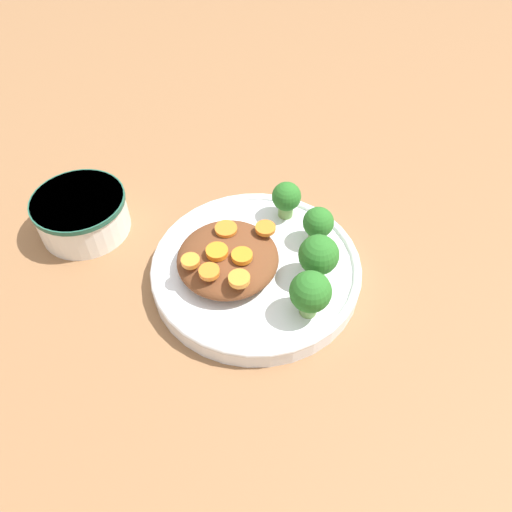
% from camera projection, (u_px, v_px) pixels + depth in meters
% --- Properties ---
extents(ground_plane, '(4.00, 4.00, 0.00)m').
position_uv_depth(ground_plane, '(256.00, 276.00, 0.57)').
color(ground_plane, '#8C603D').
extents(plate, '(0.23, 0.23, 0.03)m').
position_uv_depth(plate, '(256.00, 269.00, 0.56)').
color(plate, white).
rests_on(plate, ground_plane).
extents(dip_bowl, '(0.11, 0.11, 0.05)m').
position_uv_depth(dip_bowl, '(81.00, 212.00, 0.60)').
color(dip_bowl, white).
rests_on(dip_bowl, ground_plane).
extents(stew_mound, '(0.11, 0.11, 0.03)m').
position_uv_depth(stew_mound, '(228.00, 258.00, 0.54)').
color(stew_mound, brown).
rests_on(stew_mound, plate).
extents(broccoli_floret_0, '(0.04, 0.04, 0.06)m').
position_uv_depth(broccoli_floret_0, '(319.00, 256.00, 0.52)').
color(broccoli_floret_0, '#7FA85B').
rests_on(broccoli_floret_0, plate).
extents(broccoli_floret_1, '(0.04, 0.04, 0.05)m').
position_uv_depth(broccoli_floret_1, '(318.00, 224.00, 0.56)').
color(broccoli_floret_1, '#759E51').
rests_on(broccoli_floret_1, plate).
extents(broccoli_floret_2, '(0.04, 0.04, 0.05)m').
position_uv_depth(broccoli_floret_2, '(310.00, 293.00, 0.49)').
color(broccoli_floret_2, '#759E51').
rests_on(broccoli_floret_2, plate).
extents(broccoli_floret_3, '(0.03, 0.03, 0.05)m').
position_uv_depth(broccoli_floret_3, '(286.00, 198.00, 0.58)').
color(broccoli_floret_3, '#759E51').
rests_on(broccoli_floret_3, plate).
extents(carrot_slice_0, '(0.02, 0.02, 0.01)m').
position_uv_depth(carrot_slice_0, '(190.00, 261.00, 0.51)').
color(carrot_slice_0, orange).
rests_on(carrot_slice_0, stew_mound).
extents(carrot_slice_1, '(0.02, 0.02, 0.00)m').
position_uv_depth(carrot_slice_1, '(226.00, 229.00, 0.54)').
color(carrot_slice_1, orange).
rests_on(carrot_slice_1, stew_mound).
extents(carrot_slice_2, '(0.02, 0.02, 0.01)m').
position_uv_depth(carrot_slice_2, '(242.00, 256.00, 0.52)').
color(carrot_slice_2, orange).
rests_on(carrot_slice_2, stew_mound).
extents(carrot_slice_3, '(0.02, 0.02, 0.01)m').
position_uv_depth(carrot_slice_3, '(239.00, 279.00, 0.50)').
color(carrot_slice_3, orange).
rests_on(carrot_slice_3, stew_mound).
extents(carrot_slice_4, '(0.02, 0.02, 0.00)m').
position_uv_depth(carrot_slice_4, '(265.00, 228.00, 0.54)').
color(carrot_slice_4, orange).
rests_on(carrot_slice_4, stew_mound).
extents(carrot_slice_5, '(0.02, 0.02, 0.01)m').
position_uv_depth(carrot_slice_5, '(217.00, 252.00, 0.52)').
color(carrot_slice_5, orange).
rests_on(carrot_slice_5, stew_mound).
extents(carrot_slice_6, '(0.02, 0.02, 0.01)m').
position_uv_depth(carrot_slice_6, '(209.00, 272.00, 0.50)').
color(carrot_slice_6, orange).
rests_on(carrot_slice_6, stew_mound).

